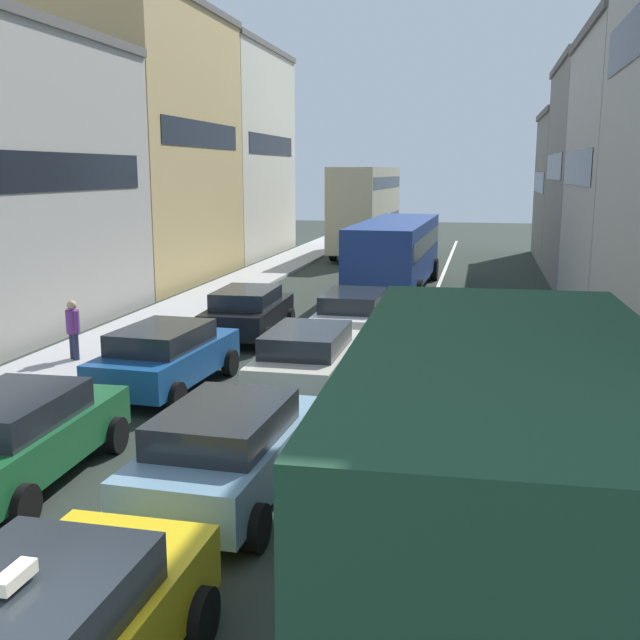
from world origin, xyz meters
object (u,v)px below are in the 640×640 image
object	(u,v)px
coupe_centre_lane_fourth	(354,315)
sedan_left_lane_fourth	(248,311)
sedan_centre_lane_second	(229,448)
pedestrian_near_kerb	(73,328)
bus_far_queue_secondary	(366,207)
sedan_right_lane_behind_truck	(463,394)
removalist_box_truck	(497,492)
bus_mid_queue_primary	(396,249)
wagon_left_lane_second	(17,435)
hatchback_centre_lane_third	(308,358)
sedan_left_lane_third	(166,356)

from	to	relation	value
coupe_centre_lane_fourth	sedan_left_lane_fourth	size ratio (longest dim) A/B	0.99
sedan_centre_lane_second	pedestrian_near_kerb	distance (m)	9.45
coupe_centre_lane_fourth	bus_far_queue_secondary	distance (m)	23.14
sedan_right_lane_behind_truck	removalist_box_truck	bearing A→B (deg)	-176.29
bus_mid_queue_primary	pedestrian_near_kerb	world-z (taller)	bus_mid_queue_primary
removalist_box_truck	sedan_left_lane_fourth	bearing A→B (deg)	24.31
wagon_left_lane_second	sedan_left_lane_fourth	xyz separation A→B (m)	(0.34, 10.94, 0.00)
removalist_box_truck	sedan_centre_lane_second	xyz separation A→B (m)	(-3.81, 3.47, -1.18)
removalist_box_truck	hatchback_centre_lane_third	size ratio (longest dim) A/B	1.80
wagon_left_lane_second	sedan_left_lane_third	bearing A→B (deg)	-3.91
sedan_centre_lane_second	bus_far_queue_secondary	distance (m)	33.92
bus_mid_queue_primary	bus_far_queue_secondary	xyz separation A→B (m)	(-3.28, 13.36, 1.07)
hatchback_centre_lane_third	sedan_right_lane_behind_truck	distance (m)	4.00
sedan_right_lane_behind_truck	sedan_centre_lane_second	bearing A→B (deg)	136.82
wagon_left_lane_second	sedan_left_lane_fourth	world-z (taller)	same
sedan_left_lane_third	bus_far_queue_secondary	bearing A→B (deg)	3.04
sedan_left_lane_third	sedan_left_lane_fourth	bearing A→B (deg)	1.60
sedan_centre_lane_second	sedan_right_lane_behind_truck	xyz separation A→B (m)	(3.34, 3.57, 0.00)
removalist_box_truck	sedan_left_lane_fourth	xyz separation A→B (m)	(-6.90, 14.26, -1.18)
coupe_centre_lane_fourth	sedan_right_lane_behind_truck	world-z (taller)	same
wagon_left_lane_second	pedestrian_near_kerb	xyz separation A→B (m)	(-3.05, 7.00, 0.15)
hatchback_centre_lane_third	sedan_right_lane_behind_truck	world-z (taller)	same
hatchback_centre_lane_third	bus_far_queue_secondary	bearing A→B (deg)	6.47
sedan_right_lane_behind_truck	bus_mid_queue_primary	distance (m)	17.11
sedan_centre_lane_second	sedan_left_lane_third	bearing A→B (deg)	34.39
removalist_box_truck	sedan_right_lane_behind_truck	world-z (taller)	removalist_box_truck
hatchback_centre_lane_third	sedan_left_lane_third	size ratio (longest dim) A/B	0.98
hatchback_centre_lane_third	bus_mid_queue_primary	distance (m)	14.76
hatchback_centre_lane_third	coupe_centre_lane_fourth	world-z (taller)	same
sedan_left_lane_third	sedan_left_lane_fourth	xyz separation A→B (m)	(0.17, 5.59, 0.00)
hatchback_centre_lane_third	bus_far_queue_secondary	world-z (taller)	bus_far_queue_secondary
wagon_left_lane_second	bus_mid_queue_primary	xyz separation A→B (m)	(3.61, 20.51, 0.96)
hatchback_centre_lane_third	sedan_left_lane_fourth	size ratio (longest dim) A/B	0.99
removalist_box_truck	bus_mid_queue_primary	xyz separation A→B (m)	(-3.63, 23.83, -0.21)
removalist_box_truck	sedan_left_lane_fourth	world-z (taller)	removalist_box_truck
hatchback_centre_lane_third	sedan_left_lane_third	bearing A→B (deg)	97.98
coupe_centre_lane_fourth	pedestrian_near_kerb	bearing A→B (deg)	122.26
hatchback_centre_lane_third	coupe_centre_lane_fourth	xyz separation A→B (m)	(0.14, 5.26, 0.00)
hatchback_centre_lane_third	pedestrian_near_kerb	distance (m)	6.53
coupe_centre_lane_fourth	sedan_left_lane_fourth	bearing A→B (deg)	92.42
coupe_centre_lane_fourth	bus_far_queue_secondary	bearing A→B (deg)	8.57
bus_mid_queue_primary	bus_far_queue_secondary	distance (m)	13.80
sedan_left_lane_fourth	bus_mid_queue_primary	world-z (taller)	bus_mid_queue_primary
removalist_box_truck	wagon_left_lane_second	bearing A→B (deg)	63.85
wagon_left_lane_second	bus_far_queue_secondary	xyz separation A→B (m)	(0.33, 33.87, 2.03)
bus_far_queue_secondary	pedestrian_near_kerb	world-z (taller)	bus_far_queue_secondary
sedan_right_lane_behind_truck	bus_mid_queue_primary	xyz separation A→B (m)	(-3.17, 16.79, 0.96)
sedan_right_lane_behind_truck	bus_far_queue_secondary	xyz separation A→B (m)	(-6.45, 30.15, 2.03)
sedan_centre_lane_second	bus_far_queue_secondary	xyz separation A→B (m)	(-3.11, 33.72, 2.03)
wagon_left_lane_second	bus_mid_queue_primary	size ratio (longest dim) A/B	0.41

